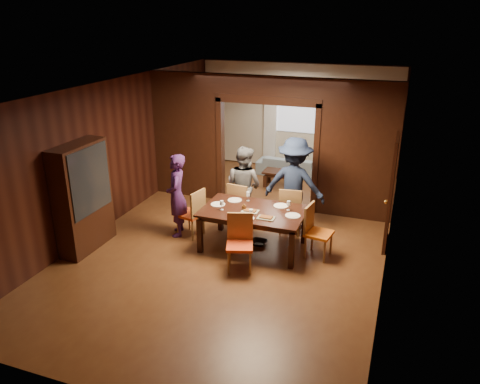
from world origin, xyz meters
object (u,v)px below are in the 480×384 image
at_px(chair_far_r, 291,210).
at_px(coffee_table, 279,179).
at_px(chair_left, 190,213).
at_px(chair_near, 240,244).
at_px(person_purple, 177,195).
at_px(chair_right, 319,232).
at_px(chair_far_l, 242,204).
at_px(person_grey, 244,186).
at_px(sofa, 290,166).
at_px(dining_table, 253,229).
at_px(hutch, 83,197).
at_px(person_navy, 294,184).

bearing_deg(chair_far_r, coffee_table, -77.26).
distance_m(chair_left, chair_far_r, 1.98).
bearing_deg(chair_near, chair_left, 128.06).
bearing_deg(person_purple, chair_near, 38.38).
height_order(coffee_table, chair_far_r, chair_far_r).
bearing_deg(person_purple, chair_right, 67.62).
distance_m(chair_far_l, chair_near, 1.72).
height_order(chair_right, chair_far_r, same).
xyz_separation_m(person_grey, chair_far_l, (0.02, -0.17, -0.34)).
distance_m(sofa, chair_far_l, 3.53).
height_order(person_purple, chair_right, person_purple).
xyz_separation_m(dining_table, chair_left, (-1.31, 0.07, 0.10)).
distance_m(chair_far_l, hutch, 3.06).
bearing_deg(chair_left, sofa, -179.83).
xyz_separation_m(person_navy, chair_right, (0.72, -1.02, -0.46)).
height_order(person_grey, chair_left, person_grey).
height_order(sofa, chair_left, chair_left).
xyz_separation_m(person_purple, person_grey, (1.05, 0.92, 0.01)).
bearing_deg(dining_table, chair_far_r, 60.94).
height_order(chair_right, chair_near, same).
bearing_deg(sofa, chair_far_r, 105.17).
xyz_separation_m(coffee_table, chair_near, (0.45, -4.20, 0.28)).
relative_size(chair_left, chair_near, 1.00).
xyz_separation_m(chair_right, hutch, (-4.12, -1.10, 0.52)).
relative_size(sofa, hutch, 0.87).
bearing_deg(chair_far_r, hutch, 22.02).
distance_m(dining_table, coffee_table, 3.39).
bearing_deg(person_purple, person_grey, 108.33).
xyz_separation_m(person_grey, sofa, (0.14, 3.36, -0.58)).
relative_size(dining_table, chair_right, 1.93).
relative_size(person_grey, chair_left, 1.71).
bearing_deg(sofa, chair_near, 95.55).
distance_m(person_purple, chair_far_r, 2.25).
bearing_deg(chair_far_l, chair_near, 115.98).
xyz_separation_m(person_purple, chair_far_r, (2.07, 0.84, -0.33)).
relative_size(person_grey, chair_right, 1.71).
height_order(chair_far_l, chair_near, same).
bearing_deg(coffee_table, chair_left, -105.29).
distance_m(person_purple, chair_far_l, 1.35).
relative_size(sofa, chair_right, 1.79).
xyz_separation_m(dining_table, hutch, (-2.91, -1.03, 0.62)).
xyz_separation_m(chair_far_r, hutch, (-3.40, -1.91, 0.52)).
distance_m(person_grey, chair_right, 1.98).
height_order(chair_near, hutch, hutch).
relative_size(chair_far_r, chair_near, 1.00).
distance_m(person_navy, chair_far_r, 0.51).
distance_m(chair_left, chair_right, 2.52).
distance_m(chair_right, chair_far_l, 1.86).
bearing_deg(person_grey, chair_right, 171.01).
distance_m(person_grey, chair_near, 1.92).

